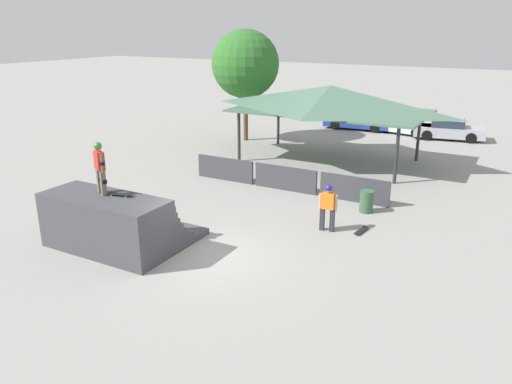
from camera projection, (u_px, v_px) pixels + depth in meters
ground_plane at (206, 257)px, 15.45m from camera, size 160.00×160.00×0.00m
quarter_pipe_ramp at (114, 224)px, 15.99m from camera, size 4.23×3.44×1.79m
skater_on_deck at (100, 164)px, 15.37m from camera, size 0.70×0.46×1.66m
skateboard_on_deck at (121, 194)px, 15.45m from camera, size 0.85×0.39×0.09m
bystander_walking at (328, 204)px, 17.16m from camera, size 0.66×0.27×1.68m
skateboard_on_ground at (362, 230)px, 17.33m from camera, size 0.31×0.83×0.09m
barrier_fence at (285, 178)px, 21.61m from camera, size 9.09×0.12×1.05m
pavilion_shelter at (331, 99)px, 25.43m from camera, size 9.65×5.40×3.95m
tree_beside_pavilion at (245, 64)px, 29.82m from camera, size 4.07×4.07×6.67m
trash_bin at (367, 201)px, 19.08m from camera, size 0.52×0.52×0.85m
parked_car_blue at (357, 120)px, 34.44m from camera, size 4.59×2.04×1.27m
parked_car_white at (402, 124)px, 33.10m from camera, size 4.69×2.60×1.27m
parked_car_silver at (448, 130)px, 31.33m from camera, size 4.44×2.46×1.27m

